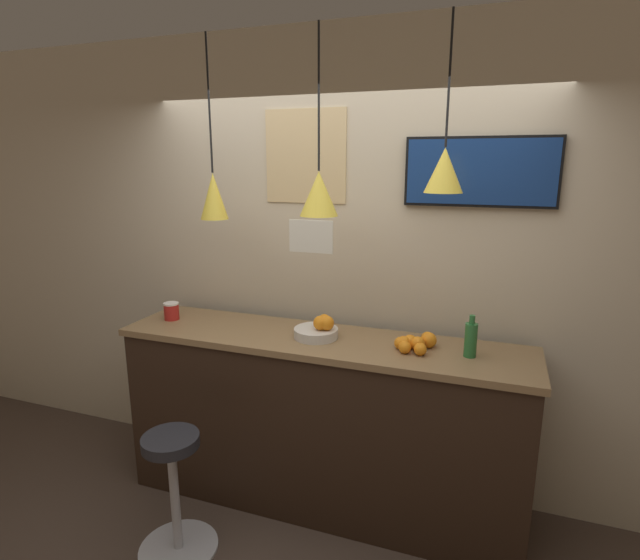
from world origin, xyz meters
TOP-DOWN VIEW (x-y plane):
  - back_wall at (0.00, 0.94)m, footprint 8.00×0.06m
  - service_counter at (0.00, 0.55)m, footprint 2.44×0.56m
  - bar_stool at (-0.60, -0.11)m, footprint 0.43×0.43m
  - fruit_bowl at (-0.01, 0.55)m, footprint 0.26×0.26m
  - orange_pile at (0.56, 0.55)m, footprint 0.22×0.24m
  - juice_bottle at (0.84, 0.55)m, footprint 0.07×0.07m
  - spread_jar at (-1.03, 0.55)m, footprint 0.10×0.10m
  - pendant_lamp_left at (-0.66, 0.53)m, footprint 0.16×0.16m
  - pendant_lamp_middle at (0.00, 0.53)m, footprint 0.21×0.21m
  - pendant_lamp_right at (0.66, 0.53)m, footprint 0.19×0.19m
  - mounted_tv at (0.82, 0.88)m, footprint 0.82×0.04m
  - hanging_menu_board at (0.02, 0.34)m, footprint 0.24×0.01m
  - wall_poster at (-0.23, 0.90)m, footprint 0.53×0.01m

SIDE VIEW (x-z plane):
  - bar_stool at x=-0.60m, z-range 0.05..0.75m
  - service_counter at x=0.00m, z-range 0.00..1.10m
  - orange_pile at x=0.56m, z-range 1.09..1.18m
  - fruit_bowl at x=-0.01m, z-range 1.08..1.22m
  - spread_jar at x=-1.03m, z-range 1.10..1.21m
  - juice_bottle at x=0.84m, z-range 1.08..1.31m
  - back_wall at x=0.00m, z-range 0.00..2.90m
  - hanging_menu_board at x=0.02m, z-range 1.64..1.81m
  - pendant_lamp_left at x=-0.66m, z-range 1.40..2.43m
  - pendant_lamp_middle at x=0.00m, z-range 1.45..2.43m
  - mounted_tv at x=0.82m, z-range 1.86..2.24m
  - pendant_lamp_right at x=0.66m, z-range 1.64..2.49m
  - wall_poster at x=-0.23m, z-range 1.85..2.42m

